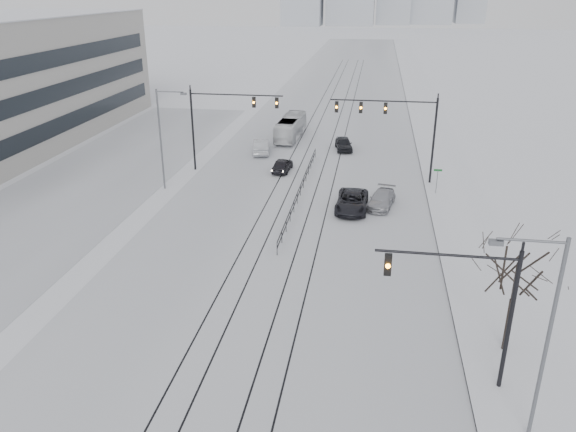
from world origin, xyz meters
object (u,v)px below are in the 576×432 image
Objects in this scene: sedan_nb_far at (344,144)px; bare_tree at (517,273)px; sedan_nb_right at (382,199)px; sedan_sb_outer at (261,146)px; box_truck at (291,127)px; sedan_sb_inner at (282,165)px; sedan_nb_front at (352,202)px; traffic_mast_near at (474,299)px.

bare_tree is at bearing -84.21° from sedan_nb_far.
sedan_nb_right is 1.06× the size of sedan_nb_far.
sedan_sb_outer is 0.50× the size of box_truck.
sedan_sb_inner is 12.79m from sedan_nb_right.
sedan_nb_front is at bearing 131.72° from sedan_sb_inner.
traffic_mast_near is 1.15× the size of bare_tree.
bare_tree is 1.27× the size of sedan_sb_outer.
traffic_mast_near is at bearing 104.01° from sedan_sb_outer.
box_truck reaches higher than sedan_sb_inner.
sedan_nb_far is at bearing 114.95° from sedan_nb_right.
sedan_nb_front reaches higher than sedan_nb_far.
sedan_sb_inner is 0.82× the size of sedan_sb_outer.
box_truck is (-14.65, 43.87, -3.23)m from traffic_mast_near.
sedan_nb_right is (9.76, -8.27, -0.02)m from sedan_sb_inner.
traffic_mast_near is at bearing -72.44° from sedan_nb_front.
box_truck reaches higher than sedan_sb_outer.
sedan_nb_far is at bearing -173.91° from sedan_sb_outer.
bare_tree is 44.40m from box_truck.
sedan_sb_outer reaches higher than sedan_nb_right.
sedan_nb_far is 0.44× the size of box_truck.
sedan_nb_right is at bearing 143.51° from sedan_sb_inner.
traffic_mast_near is at bearing -128.76° from bare_tree.
sedan_sb_outer reaches higher than sedan_nb_far.
bare_tree reaches higher than sedan_nb_right.
sedan_nb_far is at bearing 149.38° from box_truck.
sedan_sb_outer is at bearing 114.64° from traffic_mast_near.
sedan_sb_outer is at bearing 75.03° from box_truck.
sedan_sb_outer reaches higher than sedan_sb_inner.
sedan_nb_front is 1.29× the size of sedan_nb_far.
sedan_sb_outer is (-3.39, 6.16, 0.12)m from sedan_sb_inner.
traffic_mast_near is 1.78× the size of sedan_sb_inner.
sedan_sb_inner is 7.03m from sedan_sb_outer.
sedan_nb_front is (-8.57, 18.23, -3.73)m from bare_tree.
sedan_nb_far reaches higher than sedan_sb_inner.
sedan_nb_right is at bearing 119.56° from box_truck.
traffic_mast_near reaches higher than sedan_sb_inner.
sedan_sb_outer is 1.14× the size of sedan_nb_far.
bare_tree reaches higher than sedan_nb_front.
sedan_nb_front is at bearing -143.52° from sedan_nb_right.
sedan_sb_inner is 0.41× the size of box_truck.
bare_tree reaches higher than box_truck.
sedan_sb_inner is 11.94m from sedan_nb_front.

